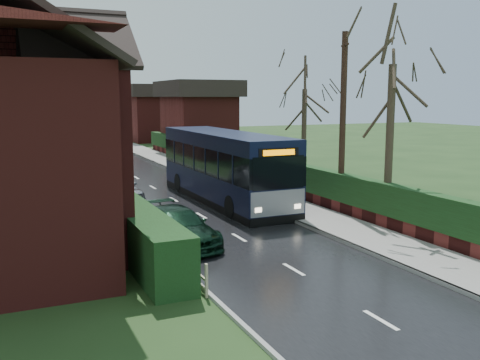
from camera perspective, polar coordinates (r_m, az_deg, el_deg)
name	(u,v)px	position (r m, az deg, el deg)	size (l,w,h in m)	color
ground	(264,252)	(17.89, 2.54, -7.73)	(140.00, 140.00, 0.00)	#2B481F
road	(174,200)	(26.94, -7.07, -2.11)	(6.00, 100.00, 0.02)	black
pavement	(251,192)	(28.44, 1.14, -1.34)	(2.50, 100.00, 0.14)	slate
kerb_right	(230,194)	(27.96, -1.09, -1.51)	(0.12, 100.00, 0.14)	gray
kerb_left	(112,204)	(26.22, -13.46, -2.50)	(0.12, 100.00, 0.10)	gray
front_hedge	(115,210)	(21.10, -13.23, -3.15)	(1.20, 16.00, 1.60)	black
picket_fence	(134,217)	(21.32, -11.22, -3.92)	(0.10, 16.00, 0.90)	tan
right_wall_hedge	(276,173)	(28.98, 3.91, 0.74)	(0.60, 50.00, 1.80)	maroon
bus	(224,167)	(26.18, -1.68, 1.36)	(2.61, 11.22, 3.40)	black
car_silver	(116,188)	(26.52, -13.14, -0.82)	(1.78, 4.42, 1.51)	#B0AFB4
car_green	(177,227)	(18.75, -6.71, -4.98)	(1.79, 4.40, 1.28)	black
car_distant	(111,144)	(53.00, -13.55, 3.74)	(1.26, 3.62, 1.19)	black
bus_stop_sign	(283,172)	(24.55, 4.61, 0.85)	(0.21, 0.37, 2.57)	slate
telegraph_pole	(343,124)	(23.60, 10.89, 5.93)	(0.44, 0.97, 7.83)	black
tree_right_near	(393,53)	(21.49, 16.04, 12.94)	(4.19, 4.19, 9.05)	#362B20
tree_right_far	(305,83)	(32.48, 6.93, 10.26)	(4.11, 4.11, 7.94)	#35291F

